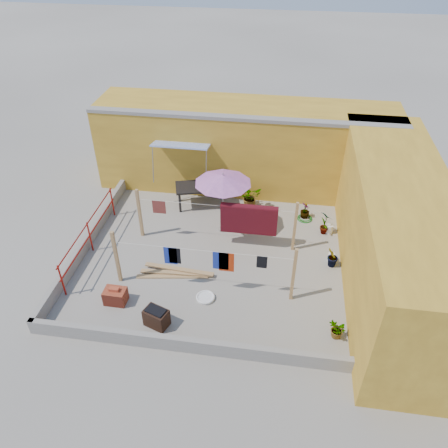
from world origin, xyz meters
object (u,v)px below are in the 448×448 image
(patio_umbrella, at_px, (223,179))
(brick_stack, at_px, (115,296))
(water_jug_a, at_px, (331,257))
(white_basin, at_px, (205,297))
(green_hose, at_px, (305,218))
(outdoor_table, at_px, (200,188))
(water_jug_b, at_px, (329,229))
(brazier, at_px, (156,317))
(plant_back_a, at_px, (250,197))

(patio_umbrella, bearing_deg, brick_stack, -123.17)
(water_jug_a, bearing_deg, white_basin, -148.66)
(green_hose, bearing_deg, outdoor_table, 174.94)
(patio_umbrella, xyz_separation_m, water_jug_a, (3.57, -1.10, -1.84))
(brick_stack, distance_m, water_jug_b, 7.29)
(brazier, bearing_deg, water_jug_b, 45.26)
(brick_stack, xyz_separation_m, water_jug_b, (6.03, 4.09, -0.06))
(brazier, distance_m, white_basin, 1.57)
(patio_umbrella, relative_size, outdoor_table, 1.14)
(plant_back_a, bearing_deg, brick_stack, -121.24)
(patio_umbrella, xyz_separation_m, white_basin, (-0.01, -3.28, -1.93))
(outdoor_table, xyz_separation_m, green_hose, (3.80, -0.34, -0.71))
(outdoor_table, xyz_separation_m, water_jug_b, (4.60, -1.04, -0.59))
(white_basin, distance_m, water_jug_a, 4.19)
(water_jug_a, height_order, green_hose, water_jug_a)
(outdoor_table, bearing_deg, water_jug_b, -12.74)
(water_jug_a, distance_m, water_jug_b, 1.43)
(water_jug_b, distance_m, green_hose, 1.08)
(outdoor_table, bearing_deg, plant_back_a, 5.69)
(plant_back_a, bearing_deg, green_hose, -14.45)
(white_basin, xyz_separation_m, water_jug_a, (3.58, 2.18, 0.09))
(patio_umbrella, relative_size, water_jug_b, 5.99)
(outdoor_table, relative_size, white_basin, 3.62)
(outdoor_table, distance_m, white_basin, 4.82)
(water_jug_b, bearing_deg, brazier, -134.74)
(brazier, height_order, water_jug_a, brazier)
(plant_back_a, bearing_deg, patio_umbrella, -116.24)
(outdoor_table, xyz_separation_m, white_basin, (1.02, -4.65, -0.70))
(brick_stack, distance_m, brazier, 1.49)
(white_basin, height_order, green_hose, white_basin)
(brazier, distance_m, water_jug_a, 5.72)
(water_jug_a, height_order, water_jug_b, water_jug_b)
(brick_stack, relative_size, plant_back_a, 0.74)
(brick_stack, relative_size, brazier, 0.85)
(white_basin, relative_size, green_hose, 0.99)
(outdoor_table, height_order, brick_stack, outdoor_table)
(outdoor_table, relative_size, brick_stack, 3.17)
(brick_stack, bearing_deg, water_jug_a, 23.81)
(brazier, xyz_separation_m, white_basin, (1.10, 1.11, -0.22))
(white_basin, distance_m, water_jug_b, 5.09)
(patio_umbrella, bearing_deg, outdoor_table, 126.97)
(brick_stack, distance_m, white_basin, 2.50)
(white_basin, xyz_separation_m, green_hose, (2.77, 4.32, -0.01))
(brick_stack, relative_size, white_basin, 1.14)
(water_jug_b, height_order, plant_back_a, plant_back_a)
(green_hose, bearing_deg, brazier, -125.51)
(outdoor_table, xyz_separation_m, water_jug_a, (4.60, -2.47, -0.61))
(white_basin, bearing_deg, plant_back_a, 80.89)
(green_hose, bearing_deg, brick_stack, -137.43)
(green_hose, bearing_deg, water_jug_a, -69.33)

